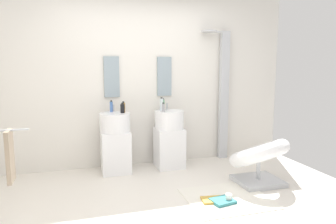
{
  "coord_description": "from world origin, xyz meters",
  "views": [
    {
      "loc": [
        -0.9,
        -2.95,
        1.48
      ],
      "look_at": [
        0.15,
        0.55,
        0.95
      ],
      "focal_mm": 32.79,
      "sensor_mm": 36.0,
      "label": 1
    }
  ],
  "objects_px": {
    "magazine_ochre": "(215,200)",
    "coffee_mug": "(229,198)",
    "magazine_teal": "(223,201)",
    "soap_bottle_green": "(163,105)",
    "shower_column": "(223,93)",
    "soap_bottle_blue": "(111,107)",
    "soap_bottle_black": "(123,108)",
    "towel_rack": "(7,159)",
    "soap_bottle_clear": "(162,104)",
    "lounge_chair": "(259,157)",
    "pedestal_sink_left": "(115,142)",
    "pedestal_sink_right": "(169,138)",
    "soap_bottle_grey": "(163,108)",
    "soap_bottle_amber": "(123,107)"
  },
  "relations": [
    {
      "from": "magazine_ochre",
      "to": "coffee_mug",
      "type": "xyz_separation_m",
      "value": [
        0.14,
        -0.06,
        0.03
      ]
    },
    {
      "from": "magazine_teal",
      "to": "soap_bottle_green",
      "type": "xyz_separation_m",
      "value": [
        -0.26,
        1.49,
        0.91
      ]
    },
    {
      "from": "shower_column",
      "to": "magazine_ochre",
      "type": "height_order",
      "value": "shower_column"
    },
    {
      "from": "magazine_teal",
      "to": "soap_bottle_blue",
      "type": "xyz_separation_m",
      "value": [
        -1.03,
        1.49,
        0.9
      ]
    },
    {
      "from": "soap_bottle_black",
      "to": "soap_bottle_blue",
      "type": "bearing_deg",
      "value": 135.23
    },
    {
      "from": "towel_rack",
      "to": "soap_bottle_clear",
      "type": "xyz_separation_m",
      "value": [
        1.85,
        1.19,
        0.32
      ]
    },
    {
      "from": "shower_column",
      "to": "lounge_chair",
      "type": "relative_size",
      "value": 1.93
    },
    {
      "from": "shower_column",
      "to": "soap_bottle_blue",
      "type": "bearing_deg",
      "value": -176.96
    },
    {
      "from": "pedestal_sink_left",
      "to": "soap_bottle_green",
      "type": "bearing_deg",
      "value": 8.74
    },
    {
      "from": "pedestal_sink_right",
      "to": "soap_bottle_grey",
      "type": "xyz_separation_m",
      "value": [
        -0.12,
        -0.1,
        0.47
      ]
    },
    {
      "from": "lounge_chair",
      "to": "magazine_teal",
      "type": "xyz_separation_m",
      "value": [
        -0.7,
        -0.41,
        -0.32
      ]
    },
    {
      "from": "coffee_mug",
      "to": "soap_bottle_clear",
      "type": "xyz_separation_m",
      "value": [
        -0.38,
        1.42,
        0.89
      ]
    },
    {
      "from": "towel_rack",
      "to": "magazine_ochre",
      "type": "distance_m",
      "value": 2.18
    },
    {
      "from": "soap_bottle_grey",
      "to": "soap_bottle_black",
      "type": "bearing_deg",
      "value": 173.04
    },
    {
      "from": "soap_bottle_grey",
      "to": "soap_bottle_blue",
      "type": "distance_m",
      "value": 0.74
    },
    {
      "from": "coffee_mug",
      "to": "soap_bottle_grey",
      "type": "bearing_deg",
      "value": 106.7
    },
    {
      "from": "pedestal_sink_right",
      "to": "soap_bottle_clear",
      "type": "distance_m",
      "value": 0.52
    },
    {
      "from": "magazine_teal",
      "to": "soap_bottle_grey",
      "type": "height_order",
      "value": "soap_bottle_grey"
    },
    {
      "from": "soap_bottle_blue",
      "to": "magazine_teal",
      "type": "bearing_deg",
      "value": -55.5
    },
    {
      "from": "towel_rack",
      "to": "soap_bottle_blue",
      "type": "distance_m",
      "value": 1.72
    },
    {
      "from": "pedestal_sink_left",
      "to": "magazine_ochre",
      "type": "height_order",
      "value": "pedestal_sink_left"
    },
    {
      "from": "pedestal_sink_right",
      "to": "lounge_chair",
      "type": "height_order",
      "value": "pedestal_sink_right"
    },
    {
      "from": "towel_rack",
      "to": "soap_bottle_black",
      "type": "height_order",
      "value": "soap_bottle_black"
    },
    {
      "from": "soap_bottle_clear",
      "to": "soap_bottle_amber",
      "type": "bearing_deg",
      "value": -178.21
    },
    {
      "from": "shower_column",
      "to": "soap_bottle_grey",
      "type": "relative_size",
      "value": 15.16
    },
    {
      "from": "towel_rack",
      "to": "soap_bottle_amber",
      "type": "distance_m",
      "value": 1.76
    },
    {
      "from": "magazine_teal",
      "to": "lounge_chair",
      "type": "bearing_deg",
      "value": 19.61
    },
    {
      "from": "lounge_chair",
      "to": "pedestal_sink_left",
      "type": "bearing_deg",
      "value": 150.17
    },
    {
      "from": "coffee_mug",
      "to": "soap_bottle_grey",
      "type": "xyz_separation_m",
      "value": [
        -0.39,
        1.29,
        0.86
      ]
    },
    {
      "from": "soap_bottle_clear",
      "to": "lounge_chair",
      "type": "bearing_deg",
      "value": -44.9
    },
    {
      "from": "magazine_teal",
      "to": "soap_bottle_black",
      "type": "distance_m",
      "value": 1.85
    },
    {
      "from": "soap_bottle_green",
      "to": "shower_column",
      "type": "bearing_deg",
      "value": 5.26
    },
    {
      "from": "soap_bottle_amber",
      "to": "coffee_mug",
      "type": "bearing_deg",
      "value": -56.11
    },
    {
      "from": "coffee_mug",
      "to": "soap_bottle_blue",
      "type": "relative_size",
      "value": 0.52
    },
    {
      "from": "coffee_mug",
      "to": "magazine_teal",
      "type": "bearing_deg",
      "value": 177.56
    },
    {
      "from": "soap_bottle_green",
      "to": "pedestal_sink_left",
      "type": "bearing_deg",
      "value": -171.26
    },
    {
      "from": "soap_bottle_amber",
      "to": "soap_bottle_blue",
      "type": "distance_m",
      "value": 0.19
    },
    {
      "from": "pedestal_sink_left",
      "to": "soap_bottle_clear",
      "type": "height_order",
      "value": "soap_bottle_clear"
    },
    {
      "from": "pedestal_sink_right",
      "to": "coffee_mug",
      "type": "bearing_deg",
      "value": -79.06
    },
    {
      "from": "lounge_chair",
      "to": "soap_bottle_grey",
      "type": "height_order",
      "value": "soap_bottle_grey"
    },
    {
      "from": "magazine_ochre",
      "to": "towel_rack",
      "type": "bearing_deg",
      "value": -176.06
    },
    {
      "from": "magazine_teal",
      "to": "pedestal_sink_right",
      "type": "bearing_deg",
      "value": 87.77
    },
    {
      "from": "magazine_teal",
      "to": "soap_bottle_clear",
      "type": "bearing_deg",
      "value": 91.87
    },
    {
      "from": "soap_bottle_grey",
      "to": "soap_bottle_clear",
      "type": "relative_size",
      "value": 0.68
    },
    {
      "from": "lounge_chair",
      "to": "soap_bottle_amber",
      "type": "height_order",
      "value": "soap_bottle_amber"
    },
    {
      "from": "shower_column",
      "to": "magazine_teal",
      "type": "height_order",
      "value": "shower_column"
    },
    {
      "from": "pedestal_sink_right",
      "to": "towel_rack",
      "type": "height_order",
      "value": "pedestal_sink_right"
    },
    {
      "from": "pedestal_sink_right",
      "to": "soap_bottle_black",
      "type": "distance_m",
      "value": 0.84
    },
    {
      "from": "magazine_teal",
      "to": "soap_bottle_clear",
      "type": "distance_m",
      "value": 1.71
    },
    {
      "from": "pedestal_sink_right",
      "to": "magazine_ochre",
      "type": "bearing_deg",
      "value": -84.45
    }
  ]
}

